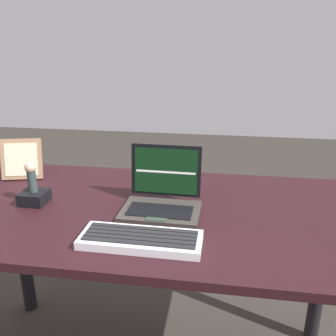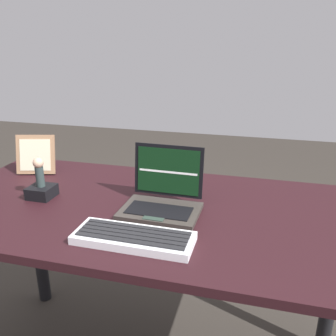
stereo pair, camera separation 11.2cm
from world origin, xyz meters
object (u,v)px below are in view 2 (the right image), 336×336
Objects in this scene: laptop_front at (163,198)px; external_keyboard at (134,238)px; figurine_stand at (42,192)px; photo_frame at (36,155)px; figurine at (39,171)px.

laptop_front is 0.22m from external_keyboard.
figurine_stand is (-0.44, -0.01, -0.02)m from laptop_front.
photo_frame is at bearing 161.68° from laptop_front.
photo_frame is (-0.60, 0.20, 0.04)m from laptop_front.
figurine_stand is (-0.42, 0.20, 0.01)m from external_keyboard.
laptop_front is at bearing -18.32° from photo_frame.
figurine reaches higher than external_keyboard.
figurine_stand is 0.81× the size of figurine.
figurine is at bearing -90.00° from figurine_stand.
photo_frame is at bearing 126.88° from figurine.
external_keyboard is 0.46m from figurine_stand.
figurine_stand is 0.08m from figurine.
figurine is (-0.42, 0.20, 0.09)m from external_keyboard.
photo_frame reaches higher than external_keyboard.
figurine is (0.16, -0.21, 0.02)m from photo_frame.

